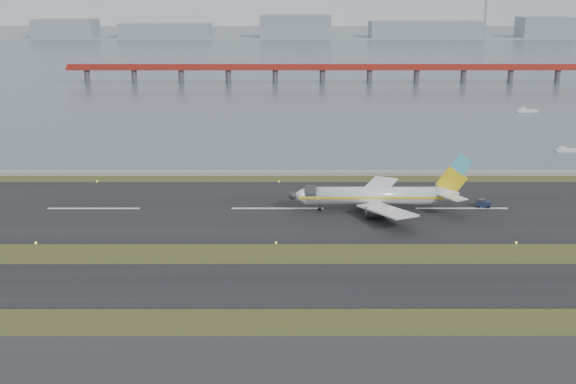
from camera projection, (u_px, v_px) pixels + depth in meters
name	position (u px, v px, depth m)	size (l,w,h in m)	color
ground	(275.00, 258.00, 127.73)	(1000.00, 1000.00, 0.00)	#314318
taxiway_strip	(274.00, 285.00, 116.16)	(1000.00, 18.00, 0.10)	black
runway_strip	(278.00, 209.00, 156.61)	(1000.00, 45.00, 0.10)	black
seawall	(279.00, 173.00, 185.37)	(1000.00, 2.50, 1.00)	gray
bay_water	(285.00, 50.00, 570.67)	(1400.00, 800.00, 1.30)	#42515E
red_pier	(322.00, 69.00, 366.51)	(260.00, 5.00, 10.20)	maroon
far_shoreline	(299.00, 31.00, 723.11)	(1400.00, 80.00, 60.50)	gray
airliner	(378.00, 196.00, 153.98)	(38.52, 32.89, 12.80)	white
pushback_tug	(483.00, 203.00, 157.29)	(3.22, 2.18, 1.92)	#141F39
workboat_near	(566.00, 150.00, 211.92)	(6.55, 2.06, 1.59)	white
workboat_far	(526.00, 111.00, 280.78)	(8.01, 3.08, 1.90)	white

